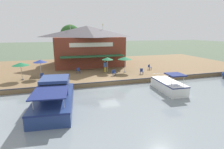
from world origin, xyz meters
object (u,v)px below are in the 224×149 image
at_px(cafe_chair_mid_patio, 42,76).
at_px(person_mid_patio, 105,65).
at_px(waterfront_restaurant, 87,45).
at_px(cafe_chair_facing_river, 142,71).
at_px(patio_umbrella_far_corner, 40,61).
at_px(tree_behind_restaurant, 70,36).
at_px(mooring_post, 55,82).
at_px(patio_umbrella_by_entrance, 125,58).
at_px(cafe_chair_far_corner_seat, 78,70).
at_px(patio_umbrella_near_quay_edge, 107,59).
at_px(patio_umbrella_mid_patio_left, 21,64).
at_px(motorboat_nearest_quay, 55,95).
at_px(cafe_chair_under_first_umbrella, 114,72).
at_px(cafe_chair_back_row_seat, 149,67).
at_px(tree_downstream_bank, 82,39).
at_px(motorboat_far_downstream, 166,84).

distance_m(cafe_chair_mid_patio, person_mid_patio, 9.39).
height_order(waterfront_restaurant, cafe_chair_facing_river, waterfront_restaurant).
distance_m(patio_umbrella_far_corner, tree_behind_restaurant, 14.53).
distance_m(person_mid_patio, mooring_post, 9.19).
relative_size(patio_umbrella_far_corner, cafe_chair_facing_river, 2.99).
distance_m(patio_umbrella_by_entrance, cafe_chair_far_corner_seat, 7.50).
xyz_separation_m(cafe_chair_mid_patio, person_mid_patio, (-1.76, 9.20, 0.68)).
xyz_separation_m(patio_umbrella_far_corner, patio_umbrella_near_quay_edge, (-0.37, 9.78, -0.11)).
bearing_deg(patio_umbrella_mid_patio_left, waterfront_restaurant, 132.47).
xyz_separation_m(cafe_chair_mid_patio, tree_behind_restaurant, (-14.43, 4.73, 4.99)).
bearing_deg(motorboat_nearest_quay, patio_umbrella_far_corner, -167.32).
height_order(waterfront_restaurant, cafe_chair_far_corner_seat, waterfront_restaurant).
bearing_deg(person_mid_patio, waterfront_restaurant, -169.82).
xyz_separation_m(cafe_chair_under_first_umbrella, cafe_chair_back_row_seat, (-2.32, 7.06, 0.00)).
xyz_separation_m(waterfront_restaurant, patio_umbrella_by_entrance, (9.01, 4.45, -1.51)).
bearing_deg(cafe_chair_back_row_seat, patio_umbrella_far_corner, -88.73).
xyz_separation_m(motorboat_nearest_quay, tree_behind_restaurant, (-22.42, 2.92, 5.11)).
bearing_deg(tree_behind_restaurant, waterfront_restaurant, 33.62).
bearing_deg(patio_umbrella_by_entrance, patio_umbrella_mid_patio_left, -88.33).
xyz_separation_m(cafe_chair_far_corner_seat, tree_downstream_bank, (-11.56, 2.19, 4.21)).
bearing_deg(cafe_chair_far_corner_seat, cafe_chair_facing_river, 70.26).
distance_m(patio_umbrella_far_corner, mooring_post, 5.33).
distance_m(cafe_chair_back_row_seat, tree_behind_restaurant, 18.45).
height_order(patio_umbrella_mid_patio_left, mooring_post, patio_umbrella_mid_patio_left).
bearing_deg(cafe_chair_back_row_seat, cafe_chair_facing_river, -46.57).
height_order(patio_umbrella_far_corner, patio_umbrella_by_entrance, patio_umbrella_far_corner).
relative_size(patio_umbrella_mid_patio_left, patio_umbrella_by_entrance, 0.95).
height_order(patio_umbrella_by_entrance, cafe_chair_back_row_seat, patio_umbrella_by_entrance).
xyz_separation_m(cafe_chair_facing_river, motorboat_nearest_quay, (6.94, -12.39, -0.12)).
distance_m(cafe_chair_mid_patio, cafe_chair_back_row_seat, 17.01).
distance_m(patio_umbrella_near_quay_edge, person_mid_patio, 1.12).
bearing_deg(patio_umbrella_far_corner, cafe_chair_back_row_seat, 91.27).
xyz_separation_m(cafe_chair_facing_river, tree_downstream_bank, (-14.85, -6.97, 4.21)).
relative_size(patio_umbrella_by_entrance, mooring_post, 2.88).
distance_m(cafe_chair_under_first_umbrella, cafe_chair_facing_river, 4.33).
relative_size(cafe_chair_back_row_seat, motorboat_nearest_quay, 0.09).
bearing_deg(cafe_chair_mid_patio, person_mid_patio, 100.83).
distance_m(motorboat_far_downstream, tree_behind_restaurant, 24.28).
height_order(patio_umbrella_far_corner, cafe_chair_back_row_seat, patio_umbrella_far_corner).
bearing_deg(patio_umbrella_by_entrance, patio_umbrella_near_quay_edge, -103.28).
height_order(motorboat_far_downstream, mooring_post, motorboat_far_downstream).
bearing_deg(mooring_post, patio_umbrella_far_corner, -157.43).
distance_m(patio_umbrella_far_corner, cafe_chair_far_corner_seat, 5.70).
relative_size(patio_umbrella_by_entrance, cafe_chair_facing_river, 2.96).
height_order(cafe_chair_mid_patio, person_mid_patio, person_mid_patio).
bearing_deg(patio_umbrella_far_corner, tree_downstream_bank, 149.38).
relative_size(waterfront_restaurant, cafe_chair_far_corner_seat, 15.37).
xyz_separation_m(motorboat_far_downstream, tree_behind_restaurant, (-21.59, -9.73, 5.33)).
xyz_separation_m(cafe_chair_mid_patio, mooring_post, (3.45, 1.66, -0.03)).
relative_size(patio_umbrella_near_quay_edge, cafe_chair_mid_patio, 2.87).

